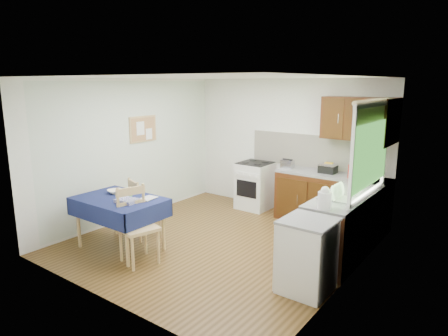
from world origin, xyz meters
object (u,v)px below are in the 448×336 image
Objects in this scene: chair_near at (137,223)px; kettle at (325,199)px; dining_table at (119,205)px; chair_far at (142,207)px; sandwich_press at (328,168)px; dish_rack at (337,197)px; toaster at (287,164)px.

chair_near is 2.52m from kettle.
dining_table is 1.34× the size of chair_far.
kettle reaches higher than sandwich_press.
chair_near is 3.66× the size of kettle.
kettle reaches higher than dining_table.
dining_table is 4.69× the size of sandwich_press.
dish_rack reaches higher than chair_near.
toaster reaches higher than chair_near.
kettle is (2.81, 0.46, 0.52)m from chair_far.
chair_near is at bearing -135.60° from sandwich_press.
chair_near reaches higher than chair_far.
chair_near is 3.80× the size of sandwich_press.
kettle is at bearing -0.41° from dining_table.
dish_rack is 0.51m from kettle.
dish_rack reaches higher than sandwich_press.
chair_far reaches higher than dining_table.
chair_near is at bearing -151.45° from dish_rack.
dish_rack reaches higher than toaster.
sandwich_press is (1.99, 2.89, 0.30)m from dining_table.
chair_near is 2.73m from dish_rack.
chair_far is 3.49× the size of sandwich_press.
dish_rack is (1.45, -1.35, -0.06)m from toaster.
chair_near is (0.52, -0.13, -0.12)m from dining_table.
chair_near is 4.57× the size of toaster.
dining_table is 0.55m from chair_near.
kettle is (2.21, 1.09, 0.47)m from chair_near.
toaster is 0.83× the size of sandwich_press.
sandwich_press is 1.60m from dish_rack.
dining_table is 2.89× the size of dish_rack.
chair_near is (0.60, -0.64, 0.05)m from chair_far.
dining_table is at bearing -144.22° from sandwich_press.
chair_far is 0.88m from chair_near.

